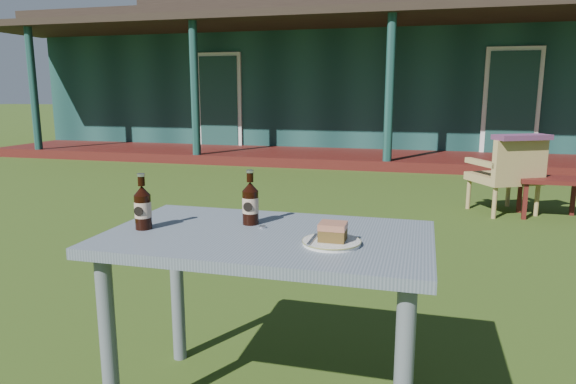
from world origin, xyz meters
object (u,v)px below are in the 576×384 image
(side_table, at_px, (551,184))
(cola_bottle_far, at_px, (143,207))
(cake_slice, at_px, (333,231))
(plate, at_px, (331,242))
(armchair_left, at_px, (509,172))
(cafe_table, at_px, (268,260))
(cola_bottle_near, at_px, (250,203))

(side_table, bearing_deg, cola_bottle_far, -120.82)
(cake_slice, distance_m, cola_bottle_far, 0.74)
(plate, bearing_deg, armchair_left, 73.55)
(cafe_table, bearing_deg, cake_slice, -15.39)
(cake_slice, distance_m, side_table, 4.12)
(armchair_left, bearing_deg, cafe_table, -110.23)
(cola_bottle_far, distance_m, armchair_left, 4.29)
(armchair_left, bearing_deg, plate, -106.45)
(side_table, bearing_deg, cola_bottle_near, -117.57)
(cafe_table, height_order, armchair_left, armchair_left)
(cake_slice, height_order, armchair_left, cake_slice)
(cola_bottle_near, distance_m, side_table, 4.11)
(plate, distance_m, side_table, 4.12)
(cake_slice, xyz_separation_m, armchair_left, (1.14, 3.85, -0.33))
(plate, height_order, armchair_left, armchair_left)
(cafe_table, distance_m, armchair_left, 4.03)
(cake_slice, relative_size, armchair_left, 0.12)
(cafe_table, relative_size, side_table, 2.00)
(plate, bearing_deg, cola_bottle_near, 152.06)
(cola_bottle_near, height_order, cola_bottle_far, cola_bottle_near)
(cola_bottle_far, distance_m, side_table, 4.44)
(plate, relative_size, armchair_left, 0.26)
(cafe_table, xyz_separation_m, cake_slice, (0.26, -0.07, 0.15))
(plate, xyz_separation_m, cola_bottle_near, (-0.36, 0.19, 0.08))
(cola_bottle_near, relative_size, armchair_left, 0.28)
(armchair_left, bearing_deg, side_table, -7.26)
(side_table, bearing_deg, armchair_left, 172.74)
(cola_bottle_near, height_order, armchair_left, cola_bottle_near)
(plate, bearing_deg, cake_slice, 51.40)
(cola_bottle_far, relative_size, armchair_left, 0.28)
(plate, height_order, side_table, plate)
(armchair_left, bearing_deg, cola_bottle_near, -112.23)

